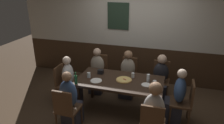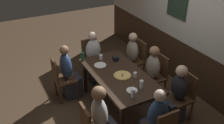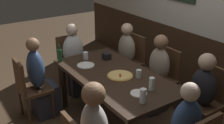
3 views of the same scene
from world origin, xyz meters
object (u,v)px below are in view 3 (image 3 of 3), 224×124
at_px(chair_left_near, 29,86).
at_px(person_left_far, 124,62).
at_px(person_right_far, 199,104).
at_px(pint_glass_amber, 139,74).
at_px(chair_right_far, 208,98).
at_px(chair_left_far, 132,58).
at_px(plate_white_large, 86,65).
at_px(person_left_near, 41,84).
at_px(beer_bottle_green, 60,55).
at_px(dining_table, 115,80).
at_px(condiment_caddy, 107,56).
at_px(person_head_west, 75,65).
at_px(beer_glass_half, 86,56).
at_px(pizza, 120,76).
at_px(pint_glass_pale, 152,85).
at_px(person_mid_far, 156,79).
at_px(pint_glass_stout, 143,96).
at_px(plate_white_small, 139,93).
at_px(chair_head_west, 71,60).
at_px(chair_mid_far, 164,75).

xyz_separation_m(chair_left_near, person_left_far, (-0.00, 1.56, -0.03)).
distance_m(person_right_far, pint_glass_amber, 0.80).
xyz_separation_m(chair_right_far, chair_left_far, (-1.52, 0.00, 0.00)).
xyz_separation_m(chair_left_far, plate_white_large, (0.32, -1.03, 0.25)).
xyz_separation_m(person_left_near, beer_bottle_green, (-0.02, 0.32, 0.35)).
bearing_deg(dining_table, condiment_caddy, 158.88).
relative_size(person_head_west, beer_glass_half, 10.68).
bearing_deg(chair_left_far, person_head_west, -112.38).
relative_size(chair_left_far, pint_glass_amber, 8.57).
relative_size(chair_left_near, beer_bottle_green, 3.68).
height_order(chair_left_far, beer_bottle_green, beer_bottle_green).
distance_m(beer_bottle_green, condiment_caddy, 0.65).
bearing_deg(pizza, pint_glass_amber, 48.84).
bearing_deg(plate_white_large, pizza, 20.10).
relative_size(person_left_far, pizza, 3.52).
height_order(person_left_far, beer_bottle_green, person_left_far).
bearing_deg(condiment_caddy, chair_right_far, 28.87).
distance_m(chair_left_far, beer_glass_half, 0.97).
xyz_separation_m(person_head_west, person_left_far, (0.36, 0.70, -0.00)).
bearing_deg(beer_glass_half, pint_glass_pale, 8.01).
height_order(person_right_far, pizza, person_right_far).
height_order(chair_left_far, person_mid_far, person_mid_far).
relative_size(chair_left_far, pint_glass_pale, 5.84).
xyz_separation_m(person_head_west, pint_glass_stout, (1.81, -0.14, 0.34)).
bearing_deg(plate_white_small, beer_bottle_green, -166.09).
bearing_deg(pint_glass_amber, person_head_west, -171.87).
distance_m(chair_left_near, plate_white_small, 1.54).
xyz_separation_m(person_mid_far, pint_glass_stout, (0.70, -0.84, 0.34)).
relative_size(chair_left_far, person_mid_far, 0.78).
height_order(chair_head_west, plate_white_small, chair_head_west).
bearing_deg(person_right_far, dining_table, -137.28).
bearing_deg(beer_bottle_green, chair_mid_far, 58.16).
xyz_separation_m(chair_left_far, pizza, (0.84, -0.84, 0.26)).
distance_m(person_left_near, person_right_far, 2.06).
bearing_deg(pizza, beer_bottle_green, -154.56).
bearing_deg(plate_white_small, chair_mid_far, 120.12).
xyz_separation_m(pint_glass_stout, beer_bottle_green, (-1.47, -0.25, 0.02)).
relative_size(person_mid_far, condiment_caddy, 10.21).
xyz_separation_m(person_left_near, pizza, (0.84, 0.72, 0.27)).
distance_m(chair_left_near, beer_bottle_green, 0.58).
relative_size(chair_right_far, chair_mid_far, 1.00).
bearing_deg(chair_mid_far, person_right_far, -12.19).
relative_size(person_head_west, person_left_far, 1.01).
bearing_deg(chair_head_west, pint_glass_pale, 3.47).
bearing_deg(plate_white_large, person_head_west, 165.78).
xyz_separation_m(pint_glass_pale, plate_white_small, (-0.01, -0.17, -0.06)).
relative_size(plate_white_large, condiment_caddy, 2.08).
distance_m(person_mid_far, pint_glass_amber, 0.64).
bearing_deg(person_head_west, chair_mid_far, 37.80).
bearing_deg(pint_glass_amber, pint_glass_pale, -14.13).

